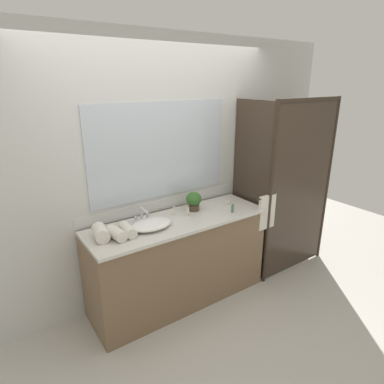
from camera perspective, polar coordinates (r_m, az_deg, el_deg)
The scene contains 14 objects.
ground_plane at distance 3.61m, azimuth -2.06°, elevation -17.98°, with size 8.00×8.00×0.00m, color #B7B2A8.
wall_back_with_mirror at distance 3.30m, azimuth -5.56°, elevation 3.66°, with size 4.40×0.06×2.60m.
vanity_cabinet at distance 3.37m, azimuth -2.24°, elevation -11.76°, with size 1.80×0.58×0.90m.
shower_enclosure at distance 3.79m, azimuth 15.79°, elevation 0.48°, with size 1.20×0.59×2.00m.
sink_basin at distance 2.99m, azimuth -7.13°, elevation -5.61°, with size 0.39×0.27×0.07m, color white.
faucet at distance 3.13m, azimuth -8.66°, elevation -4.26°, with size 0.17×0.15×0.14m.
potted_plant at distance 3.33m, azimuth 0.31°, elevation -1.48°, with size 0.16×0.16×0.19m.
soap_dish at distance 3.55m, azimuth 6.42°, elevation -1.90°, with size 0.10×0.07×0.04m.
amenity_bottle_lotion at distance 3.25m, azimuth -3.12°, elevation -3.27°, with size 0.03×0.03×0.09m.
amenity_bottle_body_wash at distance 3.22m, azimuth -0.74°, elevation -3.31°, with size 0.03×0.03×0.10m.
amenity_bottle_conditioner at distance 3.33m, azimuth 7.06°, elevation -2.84°, with size 0.03×0.03×0.09m.
rolled_towel_near_edge at distance 2.86m, azimuth -15.59°, elevation -6.86°, with size 0.12×0.12×0.21m, color silver.
rolled_towel_middle at distance 2.83m, azimuth -12.96°, elevation -7.07°, with size 0.10×0.10×0.19m, color silver.
rolled_towel_far_edge at distance 2.89m, azimuth -11.08°, elevation -6.51°, with size 0.09×0.09×0.20m, color silver.
Camera 1 is at (-1.54, -2.45, 2.17)m, focal length 30.67 mm.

